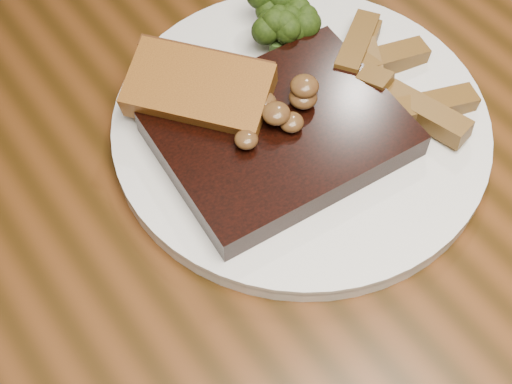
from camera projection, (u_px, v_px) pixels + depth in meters
dining_table at (281, 271)px, 0.61m from camera, size 1.60×0.90×0.75m
plate at (300, 127)px, 0.57m from camera, size 0.36×0.36×0.01m
steak at (280, 135)px, 0.54m from camera, size 0.19×0.15×0.03m
steak_bone at (331, 193)px, 0.52m from camera, size 0.14×0.02×0.02m
mushroom_pile at (276, 111)px, 0.52m from camera, size 0.06×0.06×0.03m
garlic_bread at (201, 107)px, 0.56m from camera, size 0.11×0.12×0.02m
potato_wedges at (387, 82)px, 0.58m from camera, size 0.10×0.10×0.02m
broccoli_cluster at (292, 27)px, 0.60m from camera, size 0.07×0.07×0.04m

